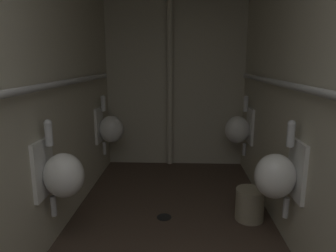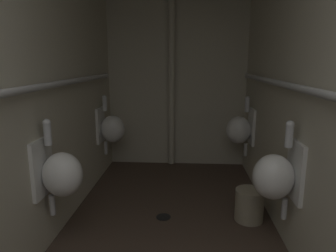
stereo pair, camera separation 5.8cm
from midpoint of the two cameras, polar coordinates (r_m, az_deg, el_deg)
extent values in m
cube|color=beige|center=(2.38, -25.19, 8.28)|extent=(0.06, 4.31, 2.70)
cube|color=beige|center=(2.29, 25.13, 8.17)|extent=(0.06, 4.31, 2.70)
cube|color=beige|center=(4.24, 0.98, 10.61)|extent=(2.03, 0.06, 2.70)
ellipsoid|color=white|center=(2.42, -19.70, -8.76)|extent=(0.30, 0.26, 0.34)
cube|color=white|center=(2.46, -23.15, -7.42)|extent=(0.03, 0.30, 0.44)
cylinder|color=silver|center=(2.37, -22.25, -1.56)|extent=(0.06, 0.06, 0.16)
sphere|color=silver|center=(2.35, -22.41, 0.46)|extent=(0.06, 0.06, 0.06)
cylinder|color=#B2B2B2|center=(2.55, -21.43, -13.87)|extent=(0.04, 0.04, 0.16)
ellipsoid|color=white|center=(3.85, -11.05, -0.59)|extent=(0.30, 0.26, 0.34)
cube|color=white|center=(3.88, -13.31, 0.16)|extent=(0.03, 0.30, 0.44)
cylinder|color=silver|center=(3.82, -12.56, 3.97)|extent=(0.06, 0.06, 0.16)
sphere|color=silver|center=(3.80, -12.62, 5.24)|extent=(0.06, 0.06, 0.06)
cylinder|color=#B2B2B2|center=(3.93, -12.32, -4.13)|extent=(0.04, 0.04, 0.16)
ellipsoid|color=white|center=(2.39, 18.87, -8.95)|extent=(0.30, 0.26, 0.34)
cube|color=white|center=(2.42, 22.50, -7.70)|extent=(0.03, 0.30, 0.44)
cylinder|color=silver|center=(2.33, 21.51, -1.71)|extent=(0.06, 0.06, 0.16)
sphere|color=silver|center=(2.31, 21.68, 0.34)|extent=(0.06, 0.06, 0.06)
cylinder|color=#B2B2B2|center=(2.52, 20.72, -14.19)|extent=(0.04, 0.04, 0.16)
ellipsoid|color=white|center=(3.84, 12.51, -0.69)|extent=(0.30, 0.26, 0.34)
cube|color=white|center=(3.86, 14.81, 0.01)|extent=(0.03, 0.30, 0.44)
cylinder|color=silver|center=(3.80, 14.06, 3.86)|extent=(0.06, 0.06, 0.16)
sphere|color=silver|center=(3.79, 14.13, 5.13)|extent=(0.06, 0.06, 0.06)
cylinder|color=#B2B2B2|center=(3.92, 13.79, -4.27)|extent=(0.04, 0.04, 0.16)
cylinder|color=#B2B2B2|center=(2.35, -23.10, 6.83)|extent=(0.05, 3.47, 0.05)
sphere|color=#B2B2B2|center=(3.98, -12.33, 9.31)|extent=(0.06, 0.06, 0.06)
cylinder|color=#B2B2B2|center=(2.27, 22.81, 6.70)|extent=(0.05, 3.53, 0.05)
sphere|color=#B2B2B2|center=(3.96, 14.04, 9.22)|extent=(0.06, 0.06, 0.06)
cylinder|color=beige|center=(4.13, -0.04, 10.57)|extent=(0.08, 0.08, 2.65)
cylinder|color=black|center=(3.01, -1.32, -16.79)|extent=(0.14, 0.14, 0.01)
cylinder|color=#9E937A|center=(3.01, 14.63, -14.11)|extent=(0.26, 0.26, 0.30)
camera|label=1|loc=(0.03, -87.57, 0.52)|focal=32.27mm
camera|label=2|loc=(0.03, 92.43, -0.52)|focal=32.27mm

